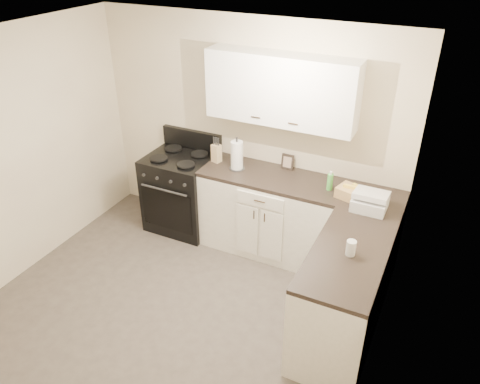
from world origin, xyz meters
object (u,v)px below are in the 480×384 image
at_px(stove, 182,193).
at_px(wicker_basket, 354,194).
at_px(paper_towel, 237,155).
at_px(countertop_grill, 370,203).
at_px(knife_block, 216,153).

xyz_separation_m(stove, wicker_basket, (2.03, -0.06, 0.53)).
relative_size(paper_towel, countertop_grill, 1.02).
relative_size(stove, countertop_grill, 2.99).
bearing_deg(wicker_basket, knife_block, 175.14).
xyz_separation_m(paper_towel, countertop_grill, (1.48, -0.20, -0.10)).
height_order(paper_towel, wicker_basket, paper_towel).
relative_size(knife_block, paper_towel, 0.64).
bearing_deg(stove, countertop_grill, -4.59).
xyz_separation_m(knife_block, wicker_basket, (1.59, -0.13, -0.05)).
height_order(paper_towel, countertop_grill, paper_towel).
distance_m(paper_towel, countertop_grill, 1.50).
xyz_separation_m(paper_towel, wicker_basket, (1.30, -0.08, -0.11)).
relative_size(stove, knife_block, 4.57).
bearing_deg(paper_towel, wicker_basket, -3.42).
distance_m(knife_block, wicker_basket, 1.59).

